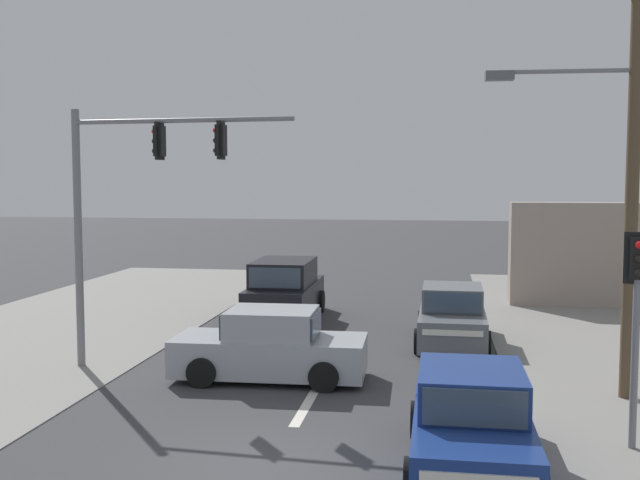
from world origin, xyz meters
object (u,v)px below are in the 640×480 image
at_px(traffic_signal_mast, 128,190).
at_px(sedan_receding_far, 452,318).
at_px(suv_oncoming_mid, 285,292).
at_px(utility_pole_midground_right, 626,155).
at_px(sedan_kerbside_parked, 270,348).
at_px(sedan_oncoming_near, 471,425).
at_px(pedestal_signal_right_kerb, 637,303).

xyz_separation_m(traffic_signal_mast, sedan_receding_far, (7.37, 3.94, -3.44)).
bearing_deg(suv_oncoming_mid, utility_pole_midground_right, -41.09).
relative_size(traffic_signal_mast, sedan_receding_far, 1.41).
xyz_separation_m(utility_pole_midground_right, sedan_kerbside_parked, (-7.24, 0.31, -4.18)).
bearing_deg(utility_pole_midground_right, traffic_signal_mast, 176.54).
bearing_deg(utility_pole_midground_right, suv_oncoming_mid, 138.91).
bearing_deg(sedan_oncoming_near, sedan_kerbside_parked, 132.02).
distance_m(utility_pole_midground_right, suv_oncoming_mid, 11.78).
bearing_deg(traffic_signal_mast, sedan_oncoming_near, -33.30).
distance_m(sedan_kerbside_parked, sedan_receding_far, 5.86).
xyz_separation_m(traffic_signal_mast, sedan_kerbside_parked, (3.36, -0.33, -3.44)).
bearing_deg(pedestal_signal_right_kerb, sedan_receding_far, 110.12).
bearing_deg(sedan_receding_far, sedan_oncoming_near, -89.20).
xyz_separation_m(suv_oncoming_mid, sedan_oncoming_near, (5.25, -11.56, -0.18)).
distance_m(pedestal_signal_right_kerb, sedan_kerbside_parked, 7.73).
distance_m(traffic_signal_mast, sedan_kerbside_parked, 4.82).
bearing_deg(sedan_oncoming_near, suv_oncoming_mid, 114.43).
distance_m(traffic_signal_mast, sedan_oncoming_near, 9.61).
bearing_deg(traffic_signal_mast, pedestal_signal_right_kerb, -19.63).
relative_size(traffic_signal_mast, suv_oncoming_mid, 1.32).
height_order(utility_pole_midground_right, sedan_receding_far, utility_pole_midground_right).
height_order(utility_pole_midground_right, pedestal_signal_right_kerb, utility_pole_midground_right).
height_order(sedan_kerbside_parked, sedan_oncoming_near, same).
bearing_deg(sedan_kerbside_parked, sedan_receding_far, 46.71).
xyz_separation_m(utility_pole_midground_right, traffic_signal_mast, (-10.59, 0.64, -0.74)).
distance_m(pedestal_signal_right_kerb, sedan_receding_far, 8.22).
distance_m(utility_pole_midground_right, sedan_oncoming_near, 6.74).
height_order(pedestal_signal_right_kerb, sedan_kerbside_parked, pedestal_signal_right_kerb).
height_order(utility_pole_midground_right, sedan_kerbside_parked, utility_pole_midground_right).
bearing_deg(sedan_kerbside_parked, suv_oncoming_mid, 99.07).
xyz_separation_m(traffic_signal_mast, suv_oncoming_mid, (2.24, 6.64, -3.26)).
height_order(sedan_receding_far, sedan_oncoming_near, same).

